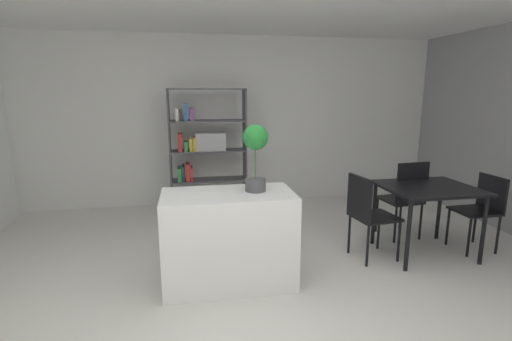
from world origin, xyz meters
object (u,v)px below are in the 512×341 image
at_px(potted_plant_on_island, 255,150).
at_px(dining_table, 428,194).
at_px(open_bookshelf, 203,151).
at_px(kitchen_island, 229,239).
at_px(dining_chair_island_side, 367,210).
at_px(dining_chair_window_side, 482,205).
at_px(dining_chair_far, 406,194).

xyz_separation_m(potted_plant_on_island, dining_table, (1.96, 0.24, -0.58)).
bearing_deg(open_bookshelf, kitchen_island, -86.65).
bearing_deg(dining_chair_island_side, dining_chair_window_side, -97.24).
bearing_deg(dining_chair_window_side, dining_chair_island_side, -90.67).
distance_m(potted_plant_on_island, dining_chair_far, 2.20).
distance_m(open_bookshelf, dining_chair_island_side, 2.66).
bearing_deg(dining_chair_far, open_bookshelf, -40.23).
xyz_separation_m(kitchen_island, dining_table, (2.22, 0.28, 0.24)).
bearing_deg(dining_chair_window_side, potted_plant_on_island, -86.04).
height_order(open_bookshelf, dining_chair_far, open_bookshelf).
height_order(kitchen_island, dining_chair_far, dining_chair_far).
height_order(potted_plant_on_island, open_bookshelf, open_bookshelf).
height_order(kitchen_island, potted_plant_on_island, potted_plant_on_island).
height_order(open_bookshelf, dining_table, open_bookshelf).
bearing_deg(dining_table, dining_chair_far, 88.55).
distance_m(dining_chair_far, dining_chair_window_side, 0.81).
relative_size(dining_table, dining_chair_far, 1.00).
xyz_separation_m(dining_chair_far, dining_chair_island_side, (-0.72, -0.45, -0.02)).
bearing_deg(kitchen_island, potted_plant_on_island, 7.36).
bearing_deg(dining_chair_far, dining_table, 82.53).
relative_size(open_bookshelf, dining_table, 1.88).
relative_size(kitchen_island, dining_table, 1.24).
bearing_deg(kitchen_island, dining_chair_window_side, 5.45).
bearing_deg(dining_chair_island_side, kitchen_island, 91.98).
height_order(dining_table, dining_chair_far, dining_chair_far).
height_order(kitchen_island, dining_chair_island_side, dining_chair_island_side).
relative_size(potted_plant_on_island, open_bookshelf, 0.34).
xyz_separation_m(open_bookshelf, dining_chair_far, (2.37, -1.61, -0.34)).
distance_m(kitchen_island, open_bookshelf, 2.37).
xyz_separation_m(kitchen_island, dining_chair_far, (2.23, 0.71, 0.13)).
xyz_separation_m(dining_table, dining_chair_window_side, (0.70, 0.00, -0.16)).
height_order(open_bookshelf, dining_chair_window_side, open_bookshelf).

